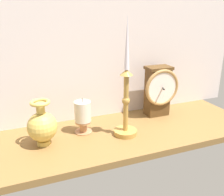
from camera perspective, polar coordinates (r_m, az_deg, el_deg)
name	(u,v)px	position (r cm, az deg, el deg)	size (l,w,h in cm)	color
ground_plane	(129,133)	(100.36, 3.71, -7.72)	(100.00, 36.00, 2.40)	brown
back_wall	(111,39)	(107.00, -0.24, 12.96)	(120.00, 2.00, 65.00)	silver
mantel_clock	(158,90)	(111.00, 10.27, 1.75)	(15.56, 9.91, 21.42)	#513519
candlestick_tall_left	(126,101)	(91.31, 3.11, -0.60)	(8.62, 8.62, 42.91)	#B2853D
brass_vase_bulbous	(42,126)	(89.87, -15.23, -5.96)	(10.08, 10.08, 15.91)	gold
pillar_candle_front	(83,115)	(95.88, -6.49, -3.80)	(6.61, 6.61, 13.42)	#B27A51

